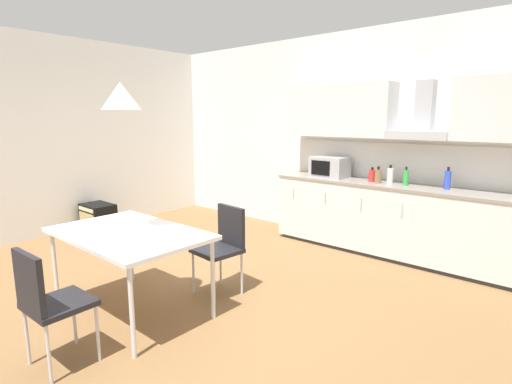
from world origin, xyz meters
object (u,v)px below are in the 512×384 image
Objects in this scene: bottle_blue at (448,180)px; dining_table at (129,237)px; guitar_amp at (98,218)px; chair_near_right at (46,297)px; bottle_white at (390,175)px; microwave at (330,167)px; bottle_green at (406,177)px; chair_far_right at (224,241)px; bottle_brown at (378,176)px; pendant_lamp at (121,96)px; bottle_red at (372,175)px.

bottle_blue is 0.18× the size of dining_table.
dining_table reaches higher than guitar_amp.
bottle_white is at bearing 78.97° from chair_near_right.
bottle_green is at bearing -0.05° from microwave.
microwave reaches higher than chair_far_right.
bottle_brown is 3.11m from dining_table.
dining_table is 1.20m from pendant_lamp.
bottle_green reaches higher than bottle_red.
bottle_green is (0.44, -0.00, 0.02)m from bottle_red.
bottle_brown reaches higher than chair_far_right.
bottle_white is 4.28m from guitar_amp.
guitar_amp is 3.32m from pendant_lamp.
microwave is 0.34× the size of dining_table.
dining_table is 1.62× the size of chair_near_right.
bottle_red is 0.59× the size of pendant_lamp.
bottle_white is (0.85, 0.03, -0.04)m from microwave.
bottle_blue is at bearing 8.15° from bottle_brown.
bottle_red is 0.90m from bottle_blue.
bottle_white is at bearing -177.67° from bottle_blue.
bottle_brown is 3.22m from pendant_lamp.
bottle_blue is at bearing 60.30° from pendant_lamp.
bottle_blue reaches higher than bottle_white.
bottle_red is 0.82× the size of bottle_green.
bottle_green is at bearing 75.89° from chair_near_right.
chair_far_right is at bearing -113.90° from bottle_green.
bottle_green is 0.88× the size of bottle_blue.
chair_far_right is (0.33, 0.84, -0.17)m from dining_table.
guitar_amp is (-3.93, -1.93, -0.80)m from bottle_green.
chair_near_right is at bearing -101.03° from bottle_white.
dining_table is at bearing -113.18° from bottle_green.
bottle_green is 0.46m from bottle_blue.
pendant_lamp is at bearing 110.91° from chair_near_right.
microwave is 1.50× the size of pendant_lamp.
microwave is at bearing 33.94° from guitar_amp.
bottle_white is 0.27× the size of chair_far_right.
chair_near_right is (-0.63, -3.78, -0.48)m from bottle_brown.
bottle_white is at bearing 172.02° from bottle_green.
pendant_lamp is at bearing -109.52° from bottle_white.
bottle_brown is 0.24× the size of chair_far_right.
pendant_lamp reaches higher than microwave.
bottle_red is 3.90m from chair_near_right.
bottle_brown is at bearing 72.02° from dining_table.
microwave is at bearing -177.90° from bottle_blue.
bottle_blue is at bearing 3.47° from bottle_red.
pendant_lamp is (-0.84, -3.00, 0.91)m from bottle_red.
chair_far_right is at bearing -4.38° from guitar_amp.
microwave is at bearing -178.07° from bottle_white.
dining_table is (-0.95, -2.94, -0.31)m from bottle_brown.
dining_table is at bearing -94.25° from microwave.
pendant_lamp reaches higher than guitar_amp.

